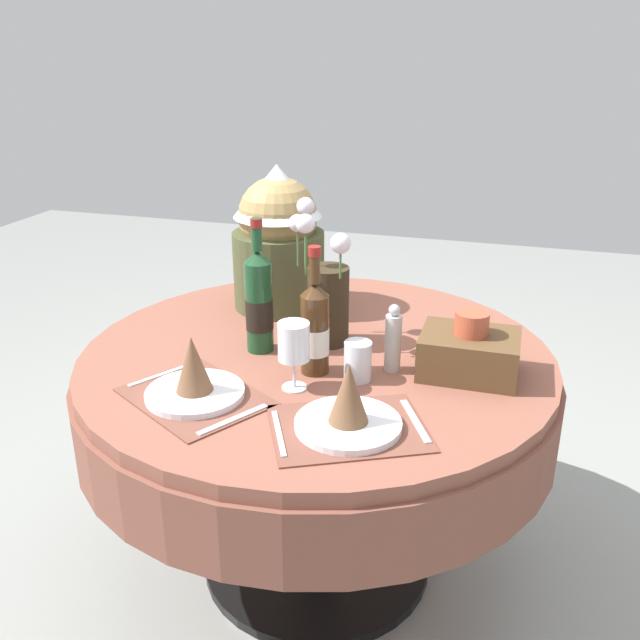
{
  "coord_description": "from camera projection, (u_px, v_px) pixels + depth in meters",
  "views": [
    {
      "loc": [
        0.51,
        -1.66,
        1.53
      ],
      "look_at": [
        0.0,
        0.03,
        0.82
      ],
      "focal_mm": 38.4,
      "sensor_mm": 36.0,
      "label": 1
    }
  ],
  "objects": [
    {
      "name": "tumbler_near_right",
      "position": [
        358.0,
        361.0,
        1.73
      ],
      "size": [
        0.07,
        0.07,
        0.1
      ],
      "primitive_type": "cylinder",
      "color": "silver",
      "rests_on": "dining_table"
    },
    {
      "name": "place_setting_right",
      "position": [
        348.0,
        410.0,
        1.5
      ],
      "size": [
        0.42,
        0.38,
        0.16
      ],
      "color": "brown",
      "rests_on": "dining_table"
    },
    {
      "name": "woven_basket_side_right",
      "position": [
        469.0,
        352.0,
        1.76
      ],
      "size": [
        0.25,
        0.19,
        0.17
      ],
      "color": "brown",
      "rests_on": "dining_table"
    },
    {
      "name": "wine_bottle_left",
      "position": [
        315.0,
        328.0,
        1.74
      ],
      "size": [
        0.07,
        0.07,
        0.34
      ],
      "color": "#422814",
      "rests_on": "dining_table"
    },
    {
      "name": "flower_vase",
      "position": [
        326.0,
        294.0,
        1.91
      ],
      "size": [
        0.19,
        0.19,
        0.4
      ],
      "color": "#332819",
      "rests_on": "dining_table"
    },
    {
      "name": "wine_bottle_rear",
      "position": [
        259.0,
        301.0,
        1.86
      ],
      "size": [
        0.08,
        0.08,
        0.38
      ],
      "color": "#194223",
      "rests_on": "dining_table"
    },
    {
      "name": "ground",
      "position": [
        317.0,
        561.0,
        2.19
      ],
      "size": [
        8.0,
        8.0,
        0.0
      ],
      "primitive_type": "plane",
      "color": "gray"
    },
    {
      "name": "dining_table",
      "position": [
        317.0,
        396.0,
        1.96
      ],
      "size": [
        1.34,
        1.34,
        0.74
      ],
      "color": "brown",
      "rests_on": "ground"
    },
    {
      "name": "wine_glass_right",
      "position": [
        294.0,
        343.0,
        1.66
      ],
      "size": [
        0.08,
        0.08,
        0.17
      ],
      "color": "silver",
      "rests_on": "dining_table"
    },
    {
      "name": "pepper_mill",
      "position": [
        393.0,
        340.0,
        1.77
      ],
      "size": [
        0.04,
        0.04,
        0.18
      ],
      "color": "#B7B2AD",
      "rests_on": "dining_table"
    },
    {
      "name": "gift_tub_back_left",
      "position": [
        278.0,
        233.0,
        2.15
      ],
      "size": [
        0.29,
        0.29,
        0.46
      ],
      "color": "#474C2D",
      "rests_on": "dining_table"
    },
    {
      "name": "place_setting_left",
      "position": [
        194.0,
        380.0,
        1.64
      ],
      "size": [
        0.42,
        0.4,
        0.16
      ],
      "color": "brown",
      "rests_on": "dining_table"
    }
  ]
}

